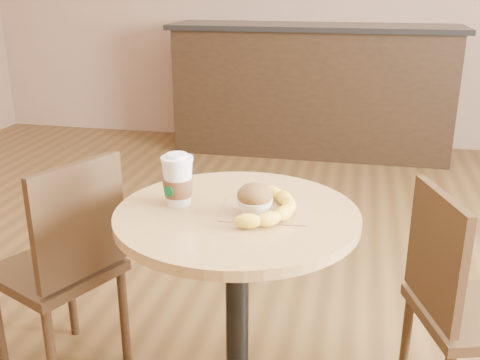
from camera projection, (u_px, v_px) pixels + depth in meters
The scene contains 8 objects.
cafe_table at pixel (237, 279), 1.67m from camera, with size 0.70×0.70×0.75m.
chair_left at pixel (65, 263), 1.91m from camera, with size 0.49×0.49×0.83m.
chair_right at pixel (462, 303), 1.71m from camera, with size 0.44×0.44×0.80m.
service_counter at pixel (312, 89), 4.61m from camera, with size 2.30×0.65×1.04m.
kraft_bag at pixel (265, 211), 1.59m from camera, with size 0.24×0.18×0.00m, color #977049.
coffee_cup at pixel (178, 182), 1.62m from camera, with size 0.09×0.10×0.15m.
muffin at pixel (255, 200), 1.55m from camera, with size 0.10×0.10×0.09m.
banana at pixel (272, 207), 1.56m from camera, with size 0.17×0.30×0.04m, color yellow, non-canonical shape.
Camera 1 is at (0.40, -1.43, 1.37)m, focal length 42.00 mm.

